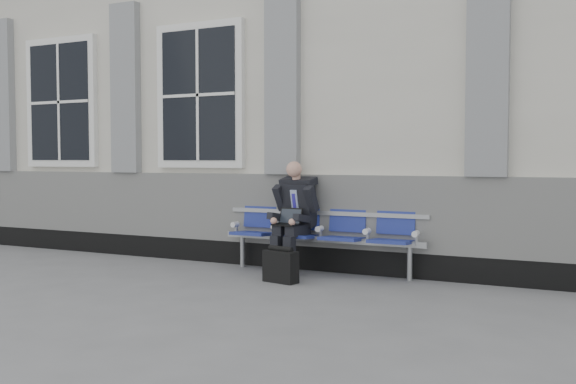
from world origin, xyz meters
The scene contains 5 objects.
ground centered at (0.00, 0.00, 0.00)m, with size 70.00×70.00×0.00m, color slate.
station_building centered at (-0.02, 3.47, 2.22)m, with size 14.40×4.40×4.49m.
bench centered at (2.19, 1.32, 0.55)m, with size 2.60×0.47×0.91m.
businessman centered at (1.88, 1.19, 0.74)m, with size 0.56×0.75×1.37m.
briefcase centered at (2.00, 0.57, 0.19)m, with size 0.43×0.25×0.41m.
Camera 1 is at (5.20, -5.86, 1.40)m, focal length 40.00 mm.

